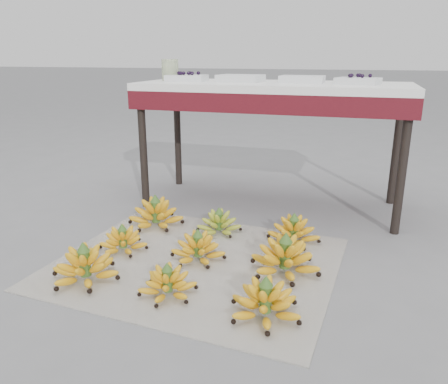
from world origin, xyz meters
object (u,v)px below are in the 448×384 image
(bunch_mid_center, at_px, (198,249))
(bunch_front_right, at_px, (265,303))
(bunch_back_left, at_px, (156,215))
(tray_right, at_px, (302,79))
(bunch_front_left, at_px, (85,267))
(newspaper_mat, at_px, (197,263))
(vendor_table, at_px, (273,98))
(tray_far_left, at_px, (187,78))
(bunch_mid_right, at_px, (285,259))
(tray_far_right, at_px, (358,81))
(glass_jar, at_px, (170,70))
(bunch_front_center, at_px, (168,284))
(bunch_back_center, at_px, (219,224))
(tray_left, at_px, (241,78))
(bunch_back_right, at_px, (294,232))
(bunch_mid_left, at_px, (123,241))

(bunch_mid_center, bearing_deg, bunch_front_right, -48.08)
(bunch_back_left, xyz_separation_m, tray_right, (0.70, 0.60, 0.72))
(bunch_front_left, xyz_separation_m, bunch_back_left, (0.01, 0.66, 0.00))
(bunch_mid_center, bearing_deg, tray_right, 65.38)
(newspaper_mat, distance_m, vendor_table, 1.16)
(vendor_table, relative_size, tray_far_left, 6.33)
(bunch_mid_right, xyz_separation_m, bunch_back_left, (-0.79, 0.33, -0.00))
(tray_far_right, bearing_deg, bunch_back_left, -151.96)
(bunch_mid_center, distance_m, vendor_table, 1.10)
(glass_jar, bearing_deg, tray_far_left, -2.97)
(bunch_front_center, height_order, bunch_back_center, bunch_back_center)
(bunch_front_right, relative_size, tray_left, 1.26)
(bunch_front_left, height_order, bunch_front_right, bunch_front_left)
(newspaper_mat, height_order, tray_left, tray_left)
(tray_far_left, xyz_separation_m, tray_left, (0.34, 0.05, -0.00))
(bunch_back_center, bearing_deg, bunch_back_right, -19.26)
(bunch_front_left, xyz_separation_m, bunch_front_center, (0.39, -0.01, -0.01))
(bunch_front_left, relative_size, tray_far_right, 1.30)
(newspaper_mat, relative_size, tray_left, 4.43)
(bunch_mid_right, distance_m, tray_right, 1.18)
(tray_right, bearing_deg, vendor_table, -168.55)
(bunch_back_left, relative_size, tray_left, 1.23)
(bunch_back_right, bearing_deg, bunch_mid_center, -130.36)
(bunch_mid_right, bearing_deg, bunch_front_center, -120.16)
(bunch_back_left, xyz_separation_m, vendor_table, (0.53, 0.56, 0.61))
(bunch_mid_left, bearing_deg, vendor_table, 67.32)
(bunch_mid_left, distance_m, tray_far_left, 1.16)
(bunch_back_center, height_order, glass_jar, glass_jar)
(tray_right, bearing_deg, newspaper_mat, -108.12)
(bunch_mid_center, height_order, bunch_back_left, bunch_back_left)
(tray_far_right, height_order, glass_jar, glass_jar)
(newspaper_mat, bearing_deg, bunch_mid_right, 3.97)
(vendor_table, bearing_deg, bunch_mid_right, -74.05)
(tray_far_left, bearing_deg, tray_far_right, 0.07)
(tray_far_left, distance_m, tray_far_right, 1.03)
(tray_far_right, bearing_deg, bunch_mid_left, -138.87)
(bunch_front_center, height_order, bunch_back_left, bunch_back_left)
(bunch_front_left, xyz_separation_m, tray_left, (0.33, 1.25, 0.72))
(bunch_back_right, bearing_deg, tray_left, 137.08)
(bunch_front_left, height_order, tray_far_left, tray_far_left)
(bunch_front_center, distance_m, bunch_mid_left, 0.50)
(bunch_back_right, height_order, vendor_table, vendor_table)
(bunch_front_right, bearing_deg, vendor_table, 78.31)
(tray_right, bearing_deg, tray_far_left, -175.27)
(bunch_mid_center, distance_m, bunch_back_left, 0.51)
(bunch_front_right, relative_size, bunch_mid_right, 0.89)
(vendor_table, xyz_separation_m, tray_far_left, (-0.55, -0.03, 0.11))
(tray_right, xyz_separation_m, tray_far_right, (0.32, -0.06, -0.00))
(bunch_front_center, relative_size, bunch_back_right, 0.98)
(vendor_table, height_order, tray_far_left, tray_far_left)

